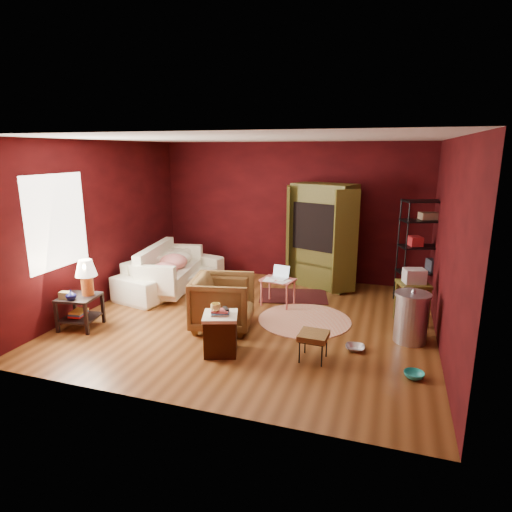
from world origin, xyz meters
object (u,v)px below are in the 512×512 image
at_px(hamper, 221,333).
at_px(tv_armoire, 322,234).
at_px(sofa, 171,267).
at_px(side_table, 83,287).
at_px(wire_shelving, 426,247).
at_px(armchair, 223,300).
at_px(laptop_desk, 278,282).

bearing_deg(hamper, tv_armoire, 77.10).
xyz_separation_m(sofa, side_table, (-0.36, -2.03, 0.18)).
height_order(hamper, wire_shelving, wire_shelving).
bearing_deg(armchair, side_table, 95.50).
distance_m(tv_armoire, wire_shelving, 1.92).
xyz_separation_m(armchair, side_table, (-2.02, -0.62, 0.18)).
distance_m(side_table, hamper, 2.34).
xyz_separation_m(side_table, wire_shelving, (4.95, 2.77, 0.37)).
xyz_separation_m(armchair, laptop_desk, (0.54, 1.19, -0.02)).
height_order(hamper, tv_armoire, tv_armoire).
relative_size(side_table, wire_shelving, 0.58).
xyz_separation_m(hamper, laptop_desk, (0.25, 1.98, 0.14)).
distance_m(armchair, side_table, 2.11).
xyz_separation_m(sofa, tv_armoire, (2.70, 1.12, 0.60)).
relative_size(sofa, armchair, 2.56).
bearing_deg(armchair, hamper, -171.36).
bearing_deg(armchair, laptop_desk, -35.81).
bearing_deg(hamper, wire_shelving, 48.10).
distance_m(side_table, wire_shelving, 5.68).
bearing_deg(tv_armoire, armchair, -91.99).
bearing_deg(hamper, side_table, 175.69).
distance_m(armchair, laptop_desk, 1.31).
relative_size(hamper, tv_armoire, 0.31).
distance_m(armchair, hamper, 0.86).
bearing_deg(hamper, sofa, 131.37).
distance_m(sofa, side_table, 2.07).
height_order(side_table, laptop_desk, side_table).
distance_m(sofa, tv_armoire, 2.99).
distance_m(sofa, wire_shelving, 4.68).
relative_size(laptop_desk, wire_shelving, 0.38).
bearing_deg(laptop_desk, hamper, -86.71).
xyz_separation_m(side_table, hamper, (2.30, -0.17, -0.34)).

